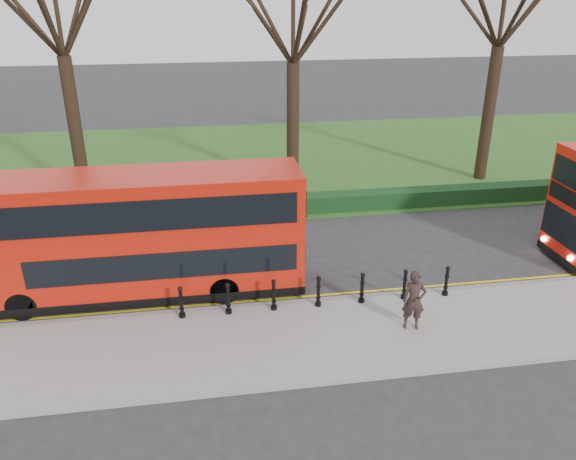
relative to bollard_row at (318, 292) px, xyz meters
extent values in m
plane|color=#28282B|center=(-0.93, 1.35, -0.65)|extent=(120.00, 120.00, 0.00)
cube|color=gray|center=(-0.93, -1.65, -0.58)|extent=(60.00, 4.00, 0.15)
cube|color=slate|center=(-0.93, 0.35, -0.58)|extent=(60.00, 0.25, 0.16)
cube|color=#2A531B|center=(-0.93, 16.35, -0.62)|extent=(60.00, 18.00, 0.06)
cube|color=black|center=(-0.93, 8.15, -0.25)|extent=(60.00, 0.90, 0.80)
cube|color=yellow|center=(-0.93, 0.65, -0.64)|extent=(60.00, 0.10, 0.01)
cube|color=yellow|center=(-0.93, 0.85, -0.64)|extent=(60.00, 0.10, 0.01)
cylinder|color=black|center=(-8.93, 11.35, 2.66)|extent=(0.60, 0.60, 6.62)
cylinder|color=black|center=(1.07, 11.35, 2.42)|extent=(0.60, 0.60, 6.14)
cylinder|color=black|center=(11.07, 11.35, 2.70)|extent=(0.60, 0.60, 6.70)
cylinder|color=black|center=(-4.23, 0.00, 0.00)|extent=(0.15, 0.15, 1.00)
cylinder|color=black|center=(-2.82, 0.00, 0.00)|extent=(0.15, 0.15, 1.00)
cylinder|color=black|center=(-1.41, 0.00, 0.00)|extent=(0.15, 0.15, 1.00)
cylinder|color=black|center=(0.00, 0.00, 0.00)|extent=(0.15, 0.15, 1.00)
cylinder|color=black|center=(1.41, 0.00, 0.00)|extent=(0.15, 0.15, 1.00)
cylinder|color=black|center=(2.82, 0.00, 0.00)|extent=(0.15, 0.15, 1.00)
cylinder|color=black|center=(4.23, 0.00, 0.00)|extent=(0.15, 0.15, 1.00)
cube|color=#B2170A|center=(-5.42, 1.94, 1.57)|extent=(10.28, 2.34, 3.79)
cube|color=black|center=(-5.42, 1.94, -0.37)|extent=(10.30, 2.36, 0.28)
cube|color=black|center=(-4.68, 0.76, 0.89)|extent=(8.22, 0.04, 0.89)
cube|color=black|center=(-5.42, 0.76, 2.57)|extent=(9.72, 0.04, 0.98)
cylinder|color=black|center=(-9.07, 0.91, -0.18)|extent=(0.93, 0.28, 0.93)
cylinder|color=black|center=(-9.07, 2.97, -0.18)|extent=(0.93, 0.28, 0.93)
cylinder|color=black|center=(-2.90, 0.91, -0.18)|extent=(0.93, 0.28, 0.93)
cylinder|color=black|center=(-2.90, 2.97, -0.18)|extent=(0.93, 0.28, 0.93)
cube|color=black|center=(9.28, 1.77, 1.96)|extent=(0.06, 2.12, 0.53)
imported|color=black|center=(2.48, -1.63, 0.42)|extent=(0.75, 0.58, 1.83)
camera|label=1|loc=(-3.33, -14.93, 8.86)|focal=35.00mm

